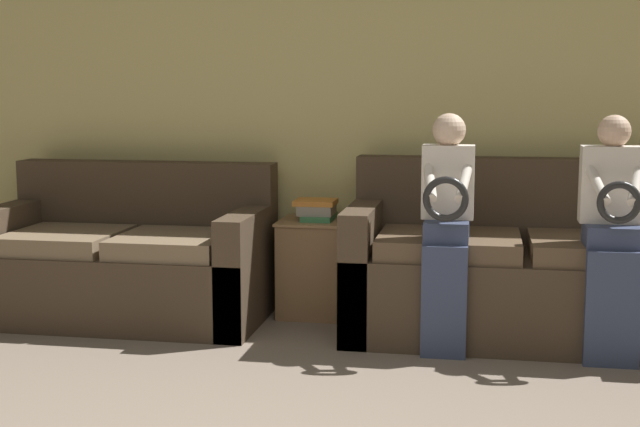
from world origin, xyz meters
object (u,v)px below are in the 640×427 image
Objects in this scene: child_right_seated at (612,227)px; book_stack at (317,210)px; side_shelf at (317,266)px; couch_main at (523,274)px; child_left_seated at (447,220)px; couch_side at (130,263)px.

book_stack is at bearing 158.74° from child_right_seated.
book_stack is at bearing 70.51° from side_shelf.
couch_main is 0.66m from child_left_seated.
book_stack is at bearing 167.83° from couch_main.
couch_side is at bearing 172.37° from child_right_seated.
couch_side is at bearing 169.12° from child_left_seated.
child_right_seated is 2.13× the size of side_shelf.
side_shelf is 0.35m from book_stack.
child_left_seated is at bearing -38.02° from side_shelf.
child_right_seated is 4.35× the size of book_stack.
child_right_seated is at bearing -41.97° from couch_main.
child_left_seated is 1.10m from side_shelf.
child_left_seated is (1.92, -0.37, 0.37)m from couch_side.
child_right_seated reaches higher than side_shelf.
child_right_seated reaches higher than book_stack.
child_left_seated is at bearing -10.88° from couch_side.
book_stack is at bearing 141.68° from child_left_seated.
couch_main is at bearing -11.91° from side_shelf.
book_stack is (0.00, 0.01, 0.35)m from side_shelf.
child_left_seated is 1.00× the size of child_right_seated.
side_shelf is 2.04× the size of book_stack.
side_shelf is at bearing 158.92° from child_right_seated.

